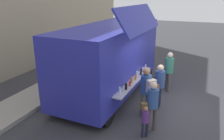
{
  "coord_description": "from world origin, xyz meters",
  "views": [
    {
      "loc": [
        -7.9,
        -1.04,
        4.06
      ],
      "look_at": [
        -0.39,
        2.15,
        1.3
      ],
      "focal_mm": 35.84,
      "sensor_mm": 36.0,
      "label": 1
    }
  ],
  "objects_px": {
    "trash_bin": "(99,56)",
    "customer_extra_browsing": "(169,68)",
    "customer_rear_waiting": "(152,102)",
    "customer_mid_with_backpack": "(147,88)",
    "child_near_queue": "(145,119)",
    "customer_front_ordering": "(159,83)",
    "food_truck_main": "(111,57)"
  },
  "relations": [
    {
      "from": "customer_rear_waiting",
      "to": "food_truck_main",
      "type": "bearing_deg",
      "value": 12.43
    },
    {
      "from": "trash_bin",
      "to": "customer_extra_browsing",
      "type": "distance_m",
      "value": 5.27
    },
    {
      "from": "trash_bin",
      "to": "customer_mid_with_backpack",
      "type": "xyz_separation_m",
      "value": [
        -5.02,
        -4.25,
        0.62
      ]
    },
    {
      "from": "customer_front_ordering",
      "to": "customer_mid_with_backpack",
      "type": "xyz_separation_m",
      "value": [
        -0.8,
        0.27,
        0.08
      ]
    },
    {
      "from": "customer_mid_with_backpack",
      "to": "customer_extra_browsing",
      "type": "relative_size",
      "value": 1.0
    },
    {
      "from": "customer_front_ordering",
      "to": "child_near_queue",
      "type": "distance_m",
      "value": 2.04
    },
    {
      "from": "customer_front_ordering",
      "to": "customer_mid_with_backpack",
      "type": "bearing_deg",
      "value": 76.75
    },
    {
      "from": "customer_front_ordering",
      "to": "customer_rear_waiting",
      "type": "height_order",
      "value": "customer_front_ordering"
    },
    {
      "from": "customer_front_ordering",
      "to": "child_near_queue",
      "type": "bearing_deg",
      "value": 96.35
    },
    {
      "from": "trash_bin",
      "to": "customer_front_ordering",
      "type": "height_order",
      "value": "customer_front_ordering"
    },
    {
      "from": "customer_front_ordering",
      "to": "customer_rear_waiting",
      "type": "relative_size",
      "value": 1.04
    },
    {
      "from": "customer_rear_waiting",
      "to": "customer_mid_with_backpack",
      "type": "bearing_deg",
      "value": -7.31
    },
    {
      "from": "customer_mid_with_backpack",
      "to": "child_near_queue",
      "type": "distance_m",
      "value": 1.33
    },
    {
      "from": "customer_mid_with_backpack",
      "to": "customer_extra_browsing",
      "type": "bearing_deg",
      "value": -60.79
    },
    {
      "from": "customer_rear_waiting",
      "to": "child_near_queue",
      "type": "height_order",
      "value": "customer_rear_waiting"
    },
    {
      "from": "customer_mid_with_backpack",
      "to": "child_near_queue",
      "type": "bearing_deg",
      "value": 141.0
    },
    {
      "from": "trash_bin",
      "to": "customer_front_ordering",
      "type": "relative_size",
      "value": 0.55
    },
    {
      "from": "child_near_queue",
      "to": "trash_bin",
      "type": "bearing_deg",
      "value": -4.08
    },
    {
      "from": "customer_mid_with_backpack",
      "to": "customer_extra_browsing",
      "type": "height_order",
      "value": "customer_extra_browsing"
    },
    {
      "from": "food_truck_main",
      "to": "customer_rear_waiting",
      "type": "height_order",
      "value": "food_truck_main"
    },
    {
      "from": "trash_bin",
      "to": "customer_front_ordering",
      "type": "xyz_separation_m",
      "value": [
        -4.22,
        -4.52,
        0.54
      ]
    },
    {
      "from": "trash_bin",
      "to": "child_near_queue",
      "type": "height_order",
      "value": "child_near_queue"
    },
    {
      "from": "customer_mid_with_backpack",
      "to": "customer_rear_waiting",
      "type": "relative_size",
      "value": 1.09
    },
    {
      "from": "customer_rear_waiting",
      "to": "trash_bin",
      "type": "bearing_deg",
      "value": 5.02
    },
    {
      "from": "customer_extra_browsing",
      "to": "child_near_queue",
      "type": "relative_size",
      "value": 1.75
    },
    {
      "from": "trash_bin",
      "to": "customer_extra_browsing",
      "type": "relative_size",
      "value": 0.52
    },
    {
      "from": "customer_extra_browsing",
      "to": "trash_bin",
      "type": "bearing_deg",
      "value": -57.42
    },
    {
      "from": "customer_rear_waiting",
      "to": "customer_extra_browsing",
      "type": "bearing_deg",
      "value": -32.96
    },
    {
      "from": "food_truck_main",
      "to": "customer_extra_browsing",
      "type": "distance_m",
      "value": 2.55
    },
    {
      "from": "customer_rear_waiting",
      "to": "customer_extra_browsing",
      "type": "distance_m",
      "value": 3.26
    },
    {
      "from": "food_truck_main",
      "to": "child_near_queue",
      "type": "relative_size",
      "value": 6.32
    },
    {
      "from": "trash_bin",
      "to": "customer_mid_with_backpack",
      "type": "distance_m",
      "value": 6.6
    }
  ]
}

